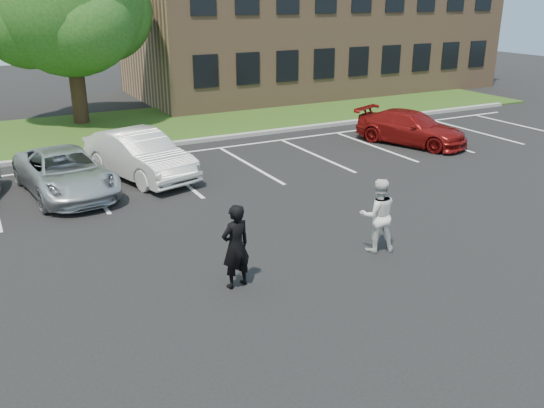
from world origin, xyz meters
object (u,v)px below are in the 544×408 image
(man_white_shirt, at_px, (378,215))
(car_white_sedan, at_px, (139,155))
(tree, at_px, (70,4))
(man_black_suit, at_px, (236,246))
(car_silver_minivan, at_px, (65,172))
(office_building, at_px, (312,21))
(car_red_compact, at_px, (411,128))

(man_white_shirt, height_order, car_white_sedan, man_white_shirt)
(tree, xyz_separation_m, man_black_suit, (-0.32, -18.06, -4.44))
(tree, bearing_deg, car_white_sedan, -89.82)
(man_white_shirt, relative_size, car_silver_minivan, 0.37)
(tree, relative_size, car_white_sedan, 1.86)
(office_building, distance_m, tree, 15.67)
(tree, relative_size, car_red_compact, 1.92)
(car_red_compact, bearing_deg, car_silver_minivan, 157.40)
(man_white_shirt, distance_m, car_red_compact, 10.83)
(car_white_sedan, bearing_deg, car_silver_minivan, 176.59)
(office_building, height_order, car_white_sedan, office_building)
(tree, distance_m, car_red_compact, 15.82)
(car_silver_minivan, relative_size, car_white_sedan, 1.03)
(man_black_suit, relative_size, car_white_sedan, 0.39)
(office_building, bearing_deg, car_silver_minivan, -141.01)
(tree, xyz_separation_m, man_white_shirt, (3.39, -17.98, -4.45))
(car_red_compact, bearing_deg, tree, 114.93)
(man_white_shirt, relative_size, car_white_sedan, 0.38)
(car_white_sedan, bearing_deg, tree, 74.22)
(car_silver_minivan, bearing_deg, office_building, 32.50)
(man_black_suit, xyz_separation_m, car_white_sedan, (0.35, 8.43, -0.13))
(car_white_sedan, bearing_deg, man_black_suit, -108.34)
(tree, bearing_deg, man_white_shirt, -79.32)
(office_building, distance_m, man_white_shirt, 25.12)
(man_black_suit, distance_m, car_silver_minivan, 8.16)
(man_black_suit, height_order, car_red_compact, man_black_suit)
(office_building, height_order, car_silver_minivan, office_building)
(tree, relative_size, man_black_suit, 4.82)
(tree, bearing_deg, office_building, 14.86)
(man_black_suit, height_order, car_silver_minivan, man_black_suit)
(office_building, height_order, man_black_suit, office_building)
(man_white_shirt, distance_m, car_silver_minivan, 9.73)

